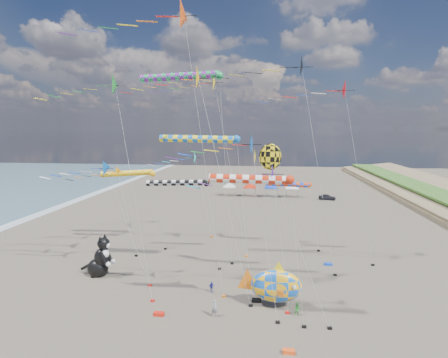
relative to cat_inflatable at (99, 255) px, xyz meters
The scene contains 30 objects.
ground 19.29m from the cat_inflatable, 37.70° to the right, with size 260.00×260.00×0.00m, color #51473B.
delta_kite_0 22.38m from the cat_inflatable, 20.94° to the right, with size 10.67×2.16×21.78m.
delta_kite_1 20.98m from the cat_inflatable, 25.29° to the right, with size 9.57×1.79×15.91m.
delta_kite_2 23.47m from the cat_inflatable, 36.10° to the left, with size 12.32×2.56×23.25m.
delta_kite_3 32.61m from the cat_inflatable, 14.34° to the left, with size 12.88×2.42×21.73m.
delta_kite_4 18.48m from the cat_inflatable, 56.91° to the right, with size 11.10×2.14×21.28m.
delta_kite_5 9.74m from the cat_inflatable, 48.61° to the right, with size 10.56×1.78×13.10m.
delta_kite_6 18.77m from the cat_inflatable, 69.37° to the left, with size 10.26×1.93×12.92m.
delta_kite_7 29.29m from the cat_inflatable, ahead, with size 14.57×2.57×24.08m.
delta_kite_8 10.33m from the cat_inflatable, 106.58° to the left, with size 8.93×1.65×11.68m.
delta_kite_9 22.82m from the cat_inflatable, 21.85° to the right, with size 10.06×1.92×13.70m.
delta_kite_10 25.20m from the cat_inflatable, 19.49° to the right, with size 15.00×2.72×27.23m.
windsock_0 11.81m from the cat_inflatable, 21.87° to the left, with size 8.61×0.71×10.46m.
windsock_1 17.21m from the cat_inflatable, ahead, with size 9.58×0.78×15.57m.
windsock_2 12.14m from the cat_inflatable, 89.54° to the left, with size 8.76×0.80×10.74m.
windsock_3 24.85m from the cat_inflatable, 27.42° to the left, with size 7.24×0.66×9.32m.
windsock_4 21.23m from the cat_inflatable, 24.07° to the right, with size 8.00×0.74×12.63m.
windsock_5 22.07m from the cat_inflatable, 30.85° to the left, with size 10.80×0.91×22.57m.
angelfish_kite 21.32m from the cat_inflatable, ahead, with size 3.74×3.02×14.76m.
cat_inflatable is the anchor object (origin of this frame).
fish_inflatable 19.70m from the cat_inflatable, 13.55° to the right, with size 6.20×2.55×4.44m.
person_adult 15.60m from the cat_inflatable, 26.39° to the right, with size 0.56×0.36×1.52m, color gray.
child_green 21.95m from the cat_inflatable, 15.60° to the right, with size 0.59×0.46×1.21m, color #278C30.
child_blue 13.23m from the cat_inflatable, 10.43° to the right, with size 0.66×0.27×1.12m, color #2A2CA4.
kite_bag_0 17.99m from the cat_inflatable, 12.37° to the right, with size 0.90×0.44×0.30m, color black.
kite_bag_1 23.04m from the cat_inflatable, 29.25° to the right, with size 0.90×0.44×0.30m, color #FF4F15.
kite_bag_2 26.50m from the cat_inflatable, 13.65° to the left, with size 0.90×0.44×0.30m, color blue.
kite_bag_3 11.83m from the cat_inflatable, 38.99° to the right, with size 0.90×0.44×0.30m, color red.
tent_row 51.09m from the cat_inflatable, 70.98° to the left, with size 19.20×4.20×3.80m.
parked_car 56.32m from the cat_inflatable, 55.32° to the left, with size 1.54×3.83×1.30m, color #26262D.
Camera 1 is at (3.07, -23.21, 16.17)m, focal length 28.00 mm.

